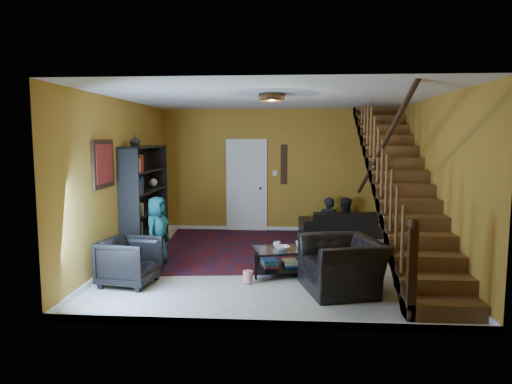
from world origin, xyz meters
TOP-DOWN VIEW (x-y plane):
  - floor at (0.00, 0.00)m, footprint 5.50×5.50m
  - room at (-1.33, 1.33)m, footprint 5.50×5.50m
  - staircase at (2.12, -0.00)m, footprint 0.95×5.02m
  - bookshelf at (-2.40, 0.60)m, footprint 0.35×1.80m
  - door at (-0.70, 2.73)m, footprint 0.82×0.05m
  - framed_picture at (-2.57, -0.90)m, footprint 0.04×0.74m
  - wall_hanging at (0.15, 2.73)m, footprint 0.14×0.03m
  - ceiling_fixture at (0.00, -0.80)m, footprint 0.40×0.40m
  - rug at (-0.48, 1.17)m, footprint 3.76×4.20m
  - sofa at (1.50, 2.30)m, footprint 2.01×0.98m
  - armchair_left at (-2.05, -1.33)m, footprint 0.87×0.86m
  - armchair_right at (1.02, -1.38)m, footprint 1.25×1.35m
  - person_adult_a at (1.15, 2.35)m, footprint 0.50×0.36m
  - person_adult_b at (1.50, 2.35)m, footprint 0.67×0.55m
  - person_child at (-1.95, -0.25)m, footprint 0.47×0.63m
  - coffee_table at (0.30, -0.67)m, footprint 1.24×0.91m
  - cup_a at (0.09, -0.62)m, footprint 0.14×0.14m
  - cup_b at (0.43, -0.57)m, footprint 0.12×0.12m
  - bowl at (0.17, -0.76)m, footprint 0.30×0.30m
  - vase at (-2.41, 0.10)m, footprint 0.18×0.18m
  - popcorn_bucket at (-0.33, -1.17)m, footprint 0.20×0.20m

SIDE VIEW (x-z plane):
  - floor at x=0.00m, z-range 0.00..0.00m
  - rug at x=-0.48m, z-range 0.00..0.02m
  - room at x=-1.33m, z-range -2.70..2.80m
  - popcorn_bucket at x=-0.33m, z-range 0.02..0.19m
  - person_adult_b at x=1.50m, z-range -0.45..0.84m
  - person_adult_a at x=1.15m, z-range -0.45..0.86m
  - coffee_table at x=0.30m, z-range 0.03..0.45m
  - sofa at x=1.50m, z-range 0.00..0.56m
  - armchair_left at x=-2.05m, z-range 0.00..0.70m
  - armchair_right at x=1.02m, z-range 0.00..0.74m
  - bowl at x=0.17m, z-range 0.42..0.48m
  - cup_a at x=0.09m, z-range 0.42..0.51m
  - cup_b at x=0.43m, z-range 0.42..0.52m
  - person_child at x=-1.95m, z-range 0.00..1.17m
  - bookshelf at x=-2.40m, z-range -0.04..1.96m
  - door at x=-0.70m, z-range 0.00..2.05m
  - staircase at x=2.12m, z-range -0.19..2.99m
  - wall_hanging at x=0.15m, z-range 1.10..2.00m
  - framed_picture at x=-2.57m, z-range 1.38..2.12m
  - vase at x=-2.41m, z-range 2.00..2.19m
  - ceiling_fixture at x=0.00m, z-range 2.69..2.79m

